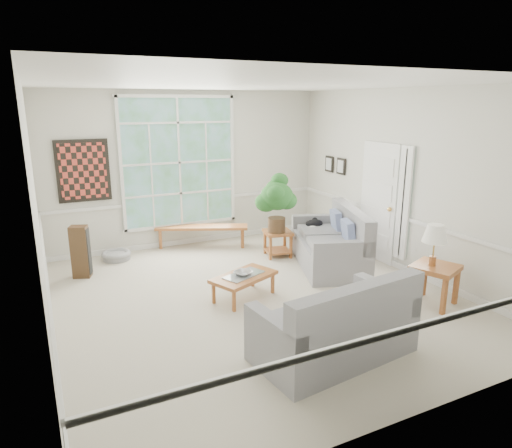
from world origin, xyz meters
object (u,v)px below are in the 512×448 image
at_px(end_table, 278,243).
at_px(side_table, 434,285).
at_px(loveseat_right, 329,238).
at_px(loveseat_front, 334,316).
at_px(coffee_table, 244,287).

relative_size(end_table, side_table, 0.83).
xyz_separation_m(loveseat_right, side_table, (0.43, -1.95, -0.22)).
height_order(loveseat_right, loveseat_front, loveseat_right).
xyz_separation_m(loveseat_front, coffee_table, (-0.26, 1.85, -0.30)).
distance_m(coffee_table, end_table, 1.98).
distance_m(coffee_table, side_table, 2.68).
height_order(loveseat_front, coffee_table, loveseat_front).
relative_size(loveseat_front, side_table, 3.05).
bearing_deg(loveseat_right, end_table, 142.07).
distance_m(end_table, side_table, 2.97).
bearing_deg(loveseat_right, coffee_table, -142.39).
height_order(coffee_table, side_table, side_table).
bearing_deg(loveseat_right, loveseat_front, -103.56).
bearing_deg(coffee_table, end_table, 24.24).
bearing_deg(end_table, loveseat_front, -108.32).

